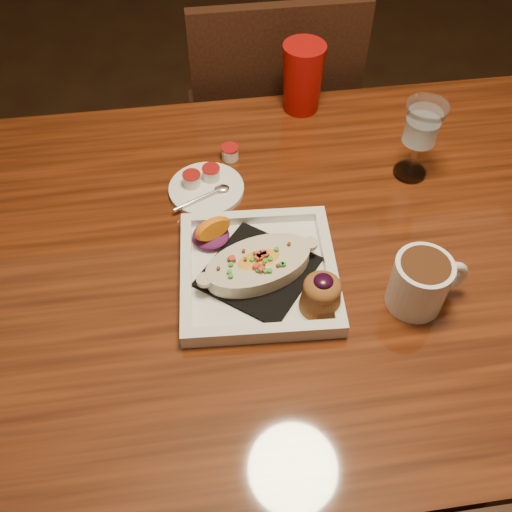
{
  "coord_description": "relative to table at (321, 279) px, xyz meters",
  "views": [
    {
      "loc": [
        -0.21,
        -0.62,
        1.52
      ],
      "look_at": [
        -0.13,
        -0.02,
        0.77
      ],
      "focal_mm": 40.0,
      "sensor_mm": 36.0,
      "label": 1
    }
  ],
  "objects": [
    {
      "name": "plate",
      "position": [
        -0.12,
        -0.06,
        0.12
      ],
      "size": [
        0.27,
        0.27,
        0.08
      ],
      "rotation": [
        0.0,
        0.0,
        -0.07
      ],
      "color": "white",
      "rests_on": "table"
    },
    {
      "name": "saucer",
      "position": [
        -0.2,
        0.17,
        0.11
      ],
      "size": [
        0.14,
        0.14,
        0.1
      ],
      "color": "white",
      "rests_on": "table"
    },
    {
      "name": "creamer_loose",
      "position": [
        -0.14,
        0.26,
        0.11
      ],
      "size": [
        0.04,
        0.04,
        0.03
      ],
      "color": "white",
      "rests_on": "table"
    },
    {
      "name": "floor",
      "position": [
        0.0,
        0.0,
        -0.65
      ],
      "size": [
        7.0,
        7.0,
        0.0
      ],
      "primitive_type": "plane",
      "color": "black",
      "rests_on": "ground"
    },
    {
      "name": "red_tumbler",
      "position": [
        0.03,
        0.4,
        0.17
      ],
      "size": [
        0.09,
        0.09,
        0.15
      ],
      "primitive_type": "cone",
      "color": "#AA0E0C",
      "rests_on": "table"
    },
    {
      "name": "chair_far",
      "position": [
        -0.0,
        0.63,
        -0.15
      ],
      "size": [
        0.42,
        0.42,
        0.93
      ],
      "rotation": [
        0.0,
        0.0,
        3.14
      ],
      "color": "black",
      "rests_on": "floor"
    },
    {
      "name": "goblet",
      "position": [
        0.2,
        0.16,
        0.21
      ],
      "size": [
        0.08,
        0.08,
        0.16
      ],
      "color": "silver",
      "rests_on": "table"
    },
    {
      "name": "coffee_mug",
      "position": [
        0.12,
        -0.13,
        0.15
      ],
      "size": [
        0.13,
        0.09,
        0.1
      ],
      "rotation": [
        0.0,
        0.0,
        0.11
      ],
      "color": "white",
      "rests_on": "table"
    },
    {
      "name": "table",
      "position": [
        0.0,
        0.0,
        0.0
      ],
      "size": [
        1.5,
        0.9,
        0.75
      ],
      "color": "maroon",
      "rests_on": "floor"
    }
  ]
}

